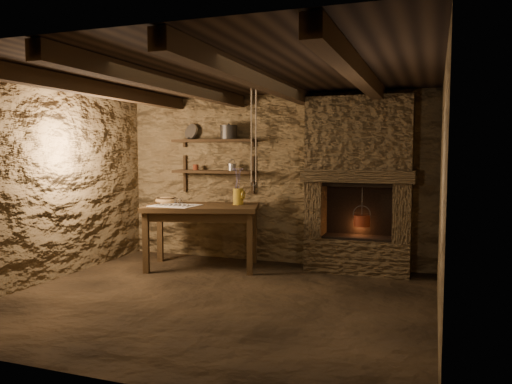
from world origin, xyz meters
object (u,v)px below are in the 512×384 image
(work_table, at_px, (202,234))
(red_pot, at_px, (362,220))
(iron_stockpot, at_px, (229,133))
(wooden_bowl, at_px, (167,201))
(stoneware_jug, at_px, (238,189))

(work_table, distance_m, red_pot, 2.15)
(iron_stockpot, height_order, red_pot, iron_stockpot)
(wooden_bowl, bearing_deg, iron_stockpot, 33.21)
(iron_stockpot, bearing_deg, work_table, -107.14)
(iron_stockpot, xyz_separation_m, red_pot, (1.93, -0.12, -1.16))
(iron_stockpot, bearing_deg, stoneware_jug, -48.44)
(stoneware_jug, relative_size, wooden_bowl, 1.61)
(work_table, relative_size, wooden_bowl, 5.33)
(wooden_bowl, distance_m, red_pot, 2.71)
(work_table, distance_m, stoneware_jug, 0.80)
(work_table, xyz_separation_m, iron_stockpot, (0.17, 0.55, 1.39))
(red_pot, bearing_deg, stoneware_jug, -173.66)
(stoneware_jug, distance_m, iron_stockpot, 0.88)
(wooden_bowl, bearing_deg, stoneware_jug, 10.35)
(stoneware_jug, relative_size, iron_stockpot, 2.13)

